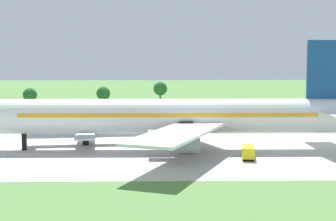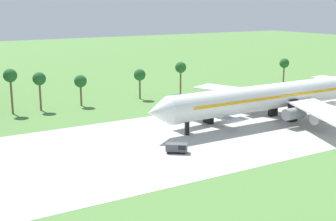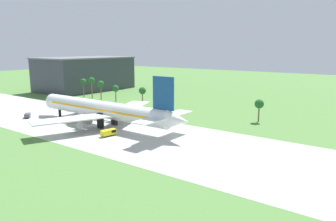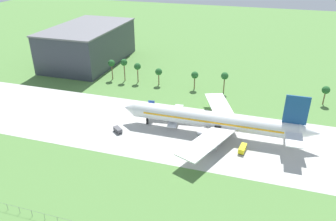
# 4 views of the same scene
# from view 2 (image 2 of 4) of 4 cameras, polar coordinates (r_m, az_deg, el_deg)

# --- Properties ---
(ground_plane) EXTENTS (600.00, 600.00, 0.00)m
(ground_plane) POSITION_cam_2_polar(r_m,az_deg,el_deg) (110.00, 8.20, -2.35)
(ground_plane) COLOR #517F3D
(taxiway_strip) EXTENTS (320.00, 44.00, 0.02)m
(taxiway_strip) POSITION_cam_2_polar(r_m,az_deg,el_deg) (110.00, 8.20, -2.34)
(taxiway_strip) COLOR #B2B2AD
(taxiway_strip) RESTS_ON ground_plane
(jet_airliner) EXTENTS (74.93, 56.03, 19.93)m
(jet_airliner) POSITION_cam_2_polar(r_m,az_deg,el_deg) (120.64, 13.43, 1.78)
(jet_airliner) COLOR white
(jet_airliner) RESTS_ON ground_plane
(regional_aircraft) EXTENTS (22.95, 20.72, 8.39)m
(regional_aircraft) POSITION_cam_2_polar(r_m,az_deg,el_deg) (114.53, 4.91, -0.23)
(regional_aircraft) COLOR silver
(regional_aircraft) RESTS_ON ground_plane
(baggage_tug) EXTENTS (4.52, 4.17, 1.87)m
(baggage_tug) POSITION_cam_2_polar(r_m,az_deg,el_deg) (92.19, 1.17, -4.56)
(baggage_tug) COLOR black
(baggage_tug) RESTS_ON ground_plane
(palm_tree_row) EXTENTS (109.90, 3.60, 12.12)m
(palm_tree_row) POSITION_cam_2_polar(r_m,az_deg,el_deg) (139.20, -6.57, 4.35)
(palm_tree_row) COLOR brown
(palm_tree_row) RESTS_ON ground_plane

